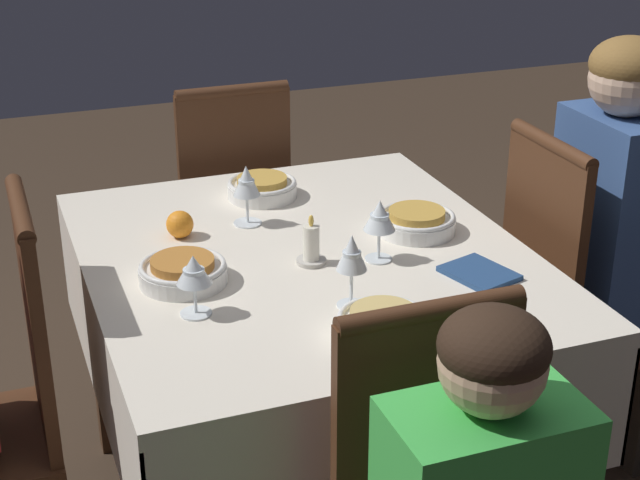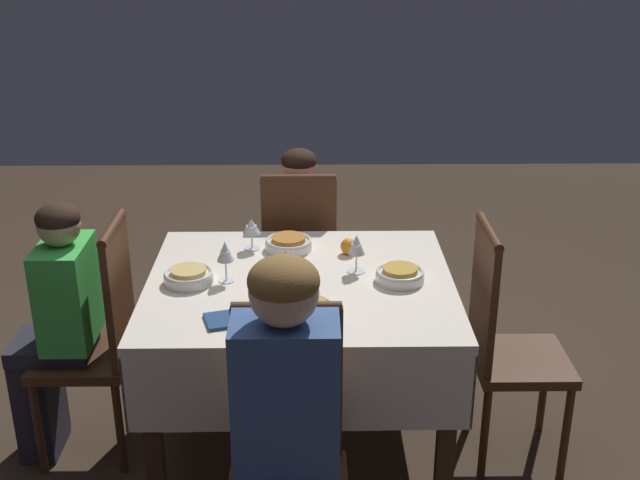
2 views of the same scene
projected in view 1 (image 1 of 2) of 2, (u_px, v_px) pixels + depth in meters
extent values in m
cube|color=silver|center=(306.00, 260.00, 2.25)|extent=(1.15, 0.99, 0.04)
cube|color=silver|center=(490.00, 288.00, 2.48)|extent=(1.15, 0.01, 0.28)
cube|color=silver|center=(97.00, 358.00, 2.16)|extent=(1.15, 0.01, 0.28)
cube|color=silver|center=(409.00, 459.00, 1.83)|extent=(0.01, 0.99, 0.28)
cube|color=silver|center=(240.00, 231.00, 2.81)|extent=(0.01, 0.99, 0.28)
cube|color=#3D2616|center=(384.00, 288.00, 2.98)|extent=(0.06, 0.06, 0.73)
cube|color=#3D2616|center=(101.00, 336.00, 2.71)|extent=(0.06, 0.06, 0.73)
cube|color=#472816|center=(587.00, 332.00, 2.60)|extent=(0.36, 0.36, 0.04)
cube|color=#472816|center=(542.00, 244.00, 2.44)|extent=(0.33, 0.03, 0.52)
cylinder|color=#472816|center=(552.00, 144.00, 2.33)|extent=(0.33, 0.04, 0.04)
cylinder|color=#472816|center=(593.00, 365.00, 2.88)|extent=(0.03, 0.03, 0.41)
cylinder|color=#472816|center=(561.00, 447.00, 2.51)|extent=(0.03, 0.03, 0.41)
cylinder|color=#472816|center=(500.00, 385.00, 2.78)|extent=(0.03, 0.03, 0.41)
cube|color=#472816|center=(35.00, 323.00, 2.07)|extent=(0.33, 0.03, 0.52)
cylinder|color=#472816|center=(20.00, 208.00, 1.96)|extent=(0.33, 0.04, 0.04)
cylinder|color=#472816|center=(49.00, 476.00, 2.40)|extent=(0.03, 0.03, 0.41)
cube|color=#472816|center=(425.00, 446.00, 1.67)|extent=(0.03, 0.33, 0.52)
cylinder|color=#472816|center=(432.00, 311.00, 1.56)|extent=(0.04, 0.33, 0.04)
cube|color=#472816|center=(224.00, 244.00, 3.13)|extent=(0.36, 0.36, 0.04)
cube|color=#472816|center=(235.00, 178.00, 2.87)|extent=(0.03, 0.33, 0.52)
cylinder|color=#472816|center=(232.00, 91.00, 2.76)|extent=(0.04, 0.33, 0.04)
cylinder|color=#472816|center=(258.00, 279.00, 3.40)|extent=(0.03, 0.03, 0.41)
cylinder|color=#472816|center=(170.00, 293.00, 3.30)|extent=(0.03, 0.03, 0.41)
cylinder|color=#472816|center=(287.00, 320.00, 3.13)|extent=(0.03, 0.03, 0.41)
cylinder|color=#472816|center=(192.00, 336.00, 3.04)|extent=(0.03, 0.03, 0.41)
cube|color=#4C4233|center=(638.00, 384.00, 2.75)|extent=(0.23, 0.14, 0.45)
cube|color=#4C4233|center=(624.00, 308.00, 2.62)|extent=(0.24, 0.31, 0.06)
cube|color=#38568E|center=(611.00, 213.00, 2.48)|extent=(0.30, 0.18, 0.52)
sphere|color=beige|center=(628.00, 78.00, 2.33)|extent=(0.19, 0.19, 0.19)
ellipsoid|color=brown|center=(630.00, 64.00, 2.32)|extent=(0.19, 0.19, 0.13)
sphere|color=#D6A884|center=(493.00, 363.00, 1.39)|extent=(0.16, 0.16, 0.16)
ellipsoid|color=black|center=(494.00, 346.00, 1.38)|extent=(0.16, 0.16, 0.11)
cylinder|color=white|center=(416.00, 225.00, 2.35)|extent=(0.19, 0.19, 0.04)
torus|color=white|center=(417.00, 216.00, 2.34)|extent=(0.19, 0.19, 0.01)
cylinder|color=gold|center=(417.00, 214.00, 2.34)|extent=(0.14, 0.14, 0.02)
cylinder|color=white|center=(378.00, 259.00, 2.22)|extent=(0.06, 0.06, 0.00)
cylinder|color=white|center=(379.00, 244.00, 2.20)|extent=(0.01, 0.01, 0.07)
cone|color=white|center=(380.00, 215.00, 2.17)|extent=(0.07, 0.07, 0.07)
cylinder|color=white|center=(379.00, 221.00, 2.18)|extent=(0.04, 0.04, 0.03)
cylinder|color=white|center=(183.00, 275.00, 2.10)|extent=(0.19, 0.19, 0.04)
torus|color=white|center=(183.00, 266.00, 2.09)|extent=(0.19, 0.19, 0.01)
cylinder|color=#B2702D|center=(182.00, 263.00, 2.09)|extent=(0.14, 0.14, 0.02)
cylinder|color=white|center=(196.00, 313.00, 1.98)|extent=(0.06, 0.06, 0.00)
cylinder|color=white|center=(195.00, 298.00, 1.96)|extent=(0.01, 0.01, 0.07)
cone|color=white|center=(194.00, 270.00, 1.94)|extent=(0.07, 0.07, 0.06)
cylinder|color=white|center=(194.00, 275.00, 1.94)|extent=(0.04, 0.04, 0.03)
cylinder|color=white|center=(384.00, 328.00, 1.89)|extent=(0.18, 0.18, 0.04)
torus|color=white|center=(384.00, 318.00, 1.88)|extent=(0.18, 0.18, 0.01)
cylinder|color=tan|center=(384.00, 315.00, 1.88)|extent=(0.13, 0.13, 0.02)
cylinder|color=white|center=(350.00, 305.00, 2.01)|extent=(0.06, 0.06, 0.00)
cylinder|color=white|center=(350.00, 287.00, 1.99)|extent=(0.01, 0.01, 0.08)
cone|color=white|center=(351.00, 252.00, 1.96)|extent=(0.06, 0.06, 0.08)
cylinder|color=white|center=(351.00, 259.00, 1.97)|extent=(0.04, 0.04, 0.03)
cylinder|color=white|center=(262.00, 191.00, 2.56)|extent=(0.18, 0.18, 0.04)
torus|color=white|center=(262.00, 183.00, 2.55)|extent=(0.18, 0.18, 0.01)
cylinder|color=gold|center=(262.00, 181.00, 2.55)|extent=(0.13, 0.13, 0.02)
cylinder|color=white|center=(248.00, 223.00, 2.41)|extent=(0.07, 0.07, 0.00)
cylinder|color=white|center=(247.00, 209.00, 2.39)|extent=(0.01, 0.01, 0.07)
cone|color=white|center=(246.00, 180.00, 2.36)|extent=(0.07, 0.07, 0.08)
cylinder|color=white|center=(247.00, 186.00, 2.37)|extent=(0.04, 0.04, 0.03)
cylinder|color=beige|center=(311.00, 261.00, 2.20)|extent=(0.07, 0.07, 0.01)
cylinder|color=white|center=(311.00, 243.00, 2.18)|extent=(0.04, 0.04, 0.08)
ellipsoid|color=#F9C64C|center=(311.00, 221.00, 2.16)|extent=(0.01, 0.01, 0.03)
sphere|color=orange|center=(180.00, 224.00, 2.32)|extent=(0.07, 0.07, 0.07)
cube|color=navy|center=(479.00, 273.00, 2.14)|extent=(0.18, 0.16, 0.01)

